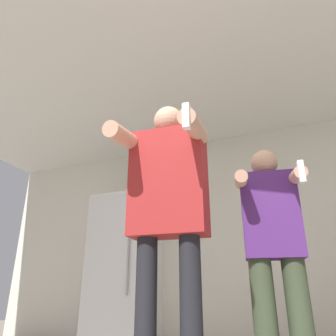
# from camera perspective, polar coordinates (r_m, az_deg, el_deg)

# --- Properties ---
(wall_back) EXTENTS (7.00, 0.06, 2.55)m
(wall_back) POSITION_cam_1_polar(r_m,az_deg,el_deg) (4.11, 12.40, -11.02)
(wall_back) COLOR beige
(wall_back) RESTS_ON ground_plane
(ceiling_slab) EXTENTS (7.00, 3.30, 0.05)m
(ceiling_slab) POSITION_cam_1_polar(r_m,az_deg,el_deg) (3.34, 5.77, 15.74)
(ceiling_slab) COLOR silver
(ceiling_slab) RESTS_ON wall_back
(refrigerator) EXTENTS (0.74, 0.69, 1.76)m
(refrigerator) POSITION_cam_1_polar(r_m,az_deg,el_deg) (4.19, -7.58, -16.96)
(refrigerator) COLOR white
(refrigerator) RESTS_ON ground_plane
(person_woman_foreground) EXTENTS (0.56, 0.52, 1.71)m
(person_woman_foreground) POSITION_cam_1_polar(r_m,az_deg,el_deg) (1.92, -0.12, -6.41)
(person_woman_foreground) COLOR black
(person_woman_foreground) RESTS_ON ground_plane
(person_man_side) EXTENTS (0.50, 0.50, 1.57)m
(person_man_side) POSITION_cam_1_polar(r_m,az_deg,el_deg) (2.35, 18.03, -13.08)
(person_man_side) COLOR #38422D
(person_man_side) RESTS_ON ground_plane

